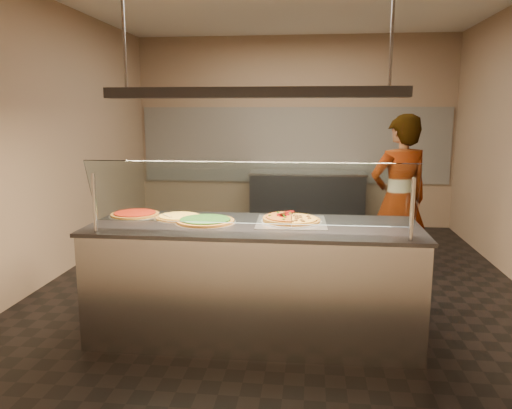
# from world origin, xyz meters

# --- Properties ---
(ground) EXTENTS (5.00, 6.00, 0.02)m
(ground) POSITION_xyz_m (0.00, 0.00, -0.01)
(ground) COLOR black
(ground) RESTS_ON ground
(wall_back) EXTENTS (5.00, 0.02, 3.00)m
(wall_back) POSITION_xyz_m (0.00, 3.01, 1.50)
(wall_back) COLOR #977961
(wall_back) RESTS_ON ground
(wall_front) EXTENTS (5.00, 0.02, 3.00)m
(wall_front) POSITION_xyz_m (0.00, -3.01, 1.50)
(wall_front) COLOR #977961
(wall_front) RESTS_ON ground
(wall_left) EXTENTS (0.02, 6.00, 3.00)m
(wall_left) POSITION_xyz_m (-2.51, 0.00, 1.50)
(wall_left) COLOR #977961
(wall_left) RESTS_ON ground
(tile_band) EXTENTS (4.90, 0.02, 1.20)m
(tile_band) POSITION_xyz_m (0.00, 2.98, 1.30)
(tile_band) COLOR silver
(tile_band) RESTS_ON wall_back
(serving_counter) EXTENTS (2.60, 0.94, 0.93)m
(serving_counter) POSITION_xyz_m (-0.15, -1.24, 0.47)
(serving_counter) COLOR #B7B7BC
(serving_counter) RESTS_ON ground
(sneeze_guard) EXTENTS (2.36, 0.18, 0.54)m
(sneeze_guard) POSITION_xyz_m (-0.15, -1.58, 1.23)
(sneeze_guard) COLOR #B7B7BC
(sneeze_guard) RESTS_ON serving_counter
(perforated_tray) EXTENTS (0.57, 0.57, 0.01)m
(perforated_tray) POSITION_xyz_m (0.14, -1.14, 0.94)
(perforated_tray) COLOR silver
(perforated_tray) RESTS_ON serving_counter
(half_pizza_pepperoni) EXTENTS (0.26, 0.47, 0.05)m
(half_pizza_pepperoni) POSITION_xyz_m (0.03, -1.13, 0.96)
(half_pizza_pepperoni) COLOR brown
(half_pizza_pepperoni) RESTS_ON perforated_tray
(half_pizza_sausage) EXTENTS (0.25, 0.47, 0.04)m
(half_pizza_sausage) POSITION_xyz_m (0.25, -1.14, 0.96)
(half_pizza_sausage) COLOR brown
(half_pizza_sausage) RESTS_ON perforated_tray
(pizza_spinach) EXTENTS (0.50, 0.50, 0.03)m
(pizza_spinach) POSITION_xyz_m (-0.54, -1.23, 0.95)
(pizza_spinach) COLOR silver
(pizza_spinach) RESTS_ON serving_counter
(pizza_cheese) EXTENTS (0.41, 0.41, 0.03)m
(pizza_cheese) POSITION_xyz_m (-0.79, -1.10, 0.94)
(pizza_cheese) COLOR silver
(pizza_cheese) RESTS_ON serving_counter
(pizza_tomato) EXTENTS (0.43, 0.43, 0.03)m
(pizza_tomato) POSITION_xyz_m (-1.20, -1.01, 0.94)
(pizza_tomato) COLOR silver
(pizza_tomato) RESTS_ON serving_counter
(pizza_spatula) EXTENTS (0.28, 0.17, 0.02)m
(pizza_spatula) POSITION_xyz_m (-0.82, -1.15, 0.96)
(pizza_spatula) COLOR #B7B7BC
(pizza_spatula) RESTS_ON pizza_spinach
(prep_table) EXTENTS (1.75, 0.74, 0.93)m
(prep_table) POSITION_xyz_m (0.24, 2.55, 0.47)
(prep_table) COLOR #3D3D43
(prep_table) RESTS_ON ground
(worker) EXTENTS (0.76, 0.64, 1.79)m
(worker) POSITION_xyz_m (1.21, 0.21, 0.90)
(worker) COLOR #3B3640
(worker) RESTS_ON ground
(heat_lamp_housing) EXTENTS (2.30, 0.18, 0.08)m
(heat_lamp_housing) POSITION_xyz_m (-0.15, -1.24, 1.95)
(heat_lamp_housing) COLOR #3D3D43
(heat_lamp_housing) RESTS_ON ceiling
(lamp_rod_left) EXTENTS (0.02, 0.02, 1.01)m
(lamp_rod_left) POSITION_xyz_m (-1.15, -1.24, 2.50)
(lamp_rod_left) COLOR #B7B7BC
(lamp_rod_left) RESTS_ON ceiling
(lamp_rod_right) EXTENTS (0.02, 0.02, 1.01)m
(lamp_rod_right) POSITION_xyz_m (0.85, -1.24, 2.50)
(lamp_rod_right) COLOR #B7B7BC
(lamp_rod_right) RESTS_ON ceiling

